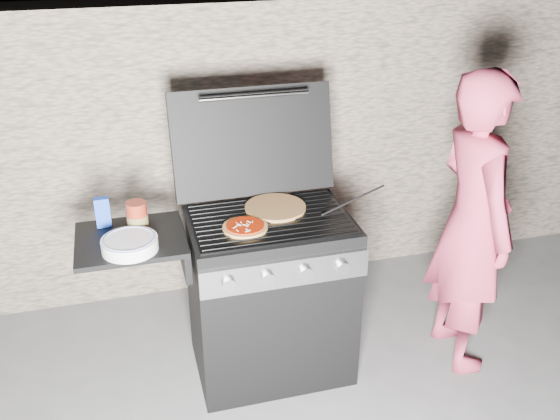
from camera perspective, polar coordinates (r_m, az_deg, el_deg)
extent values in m
plane|color=#555555|center=(3.55, -0.80, -13.91)|extent=(50.00, 50.00, 0.00)
cube|color=tan|center=(3.98, -4.67, 5.84)|extent=(8.00, 0.35, 1.80)
cylinder|color=#E4A358|center=(3.13, -0.43, 0.23)|extent=(0.35, 0.35, 0.02)
cylinder|color=maroon|center=(2.99, -12.92, -0.59)|extent=(0.11, 0.11, 0.15)
cube|color=blue|center=(3.07, -15.90, -0.20)|extent=(0.07, 0.04, 0.15)
cylinder|color=white|center=(2.86, -13.57, -3.07)|extent=(0.26, 0.26, 0.06)
imported|color=#BD3754|center=(3.34, 17.14, -1.26)|extent=(0.41, 0.61, 1.62)
cylinder|color=black|center=(3.14, 6.72, 0.82)|extent=(0.38, 0.12, 0.08)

